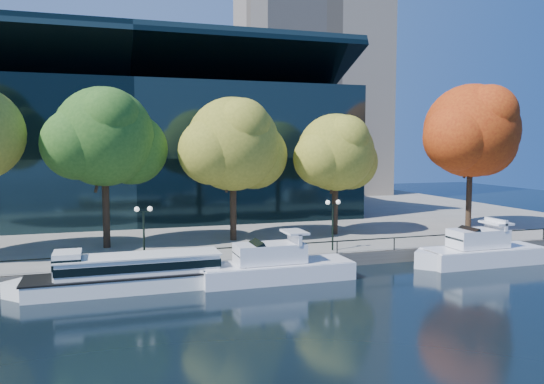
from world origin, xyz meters
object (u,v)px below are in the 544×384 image
object	(u,v)px
cruiser_near	(271,266)
tree_2	(106,139)
tour_boat	(127,272)
lamp_1	(144,221)
tree_3	(235,146)
tree_5	(473,133)
cruiser_far	(478,250)
tree_4	(337,154)
lamp_2	(333,213)

from	to	relation	value
cruiser_near	tree_2	size ratio (longest dim) A/B	0.90
tour_boat	lamp_1	bearing A→B (deg)	68.22
tree_3	tree_5	xyz separation A→B (m)	(23.66, -1.30, 1.29)
cruiser_near	cruiser_far	size ratio (longest dim) A/B	1.08
tree_3	tree_5	world-z (taller)	tree_5
tour_boat	cruiser_far	world-z (taller)	cruiser_far
cruiser_near	lamp_1	bearing A→B (deg)	154.25
tree_4	lamp_1	distance (m)	19.92
lamp_1	cruiser_near	bearing A→B (deg)	-25.75
tree_4	lamp_1	world-z (taller)	tree_4
lamp_1	tour_boat	bearing A→B (deg)	-111.78
cruiser_far	lamp_1	distance (m)	25.68
tree_3	tree_5	size ratio (longest dim) A/B	0.88
tour_boat	lamp_2	world-z (taller)	lamp_2
tour_boat	tree_2	size ratio (longest dim) A/B	1.11
tree_2	tree_3	bearing A→B (deg)	1.44
lamp_1	tree_5	bearing A→B (deg)	9.77
tree_3	lamp_2	bearing A→B (deg)	-47.20
lamp_2	tree_4	bearing A→B (deg)	63.22
tour_boat	tree_3	xyz separation A→B (m)	(9.67, 10.16, 8.10)
tree_5	lamp_2	distance (m)	19.36
lamp_1	lamp_2	xyz separation A→B (m)	(14.62, 0.00, 0.00)
tour_boat	cruiser_near	distance (m)	9.57
tour_boat	cruiser_far	size ratio (longest dim) A/B	1.32
tree_4	tree_5	distance (m)	14.08
cruiser_near	lamp_1	size ratio (longest dim) A/B	2.92
tree_3	tree_4	bearing A→B (deg)	0.73
tour_boat	lamp_1	distance (m)	4.59
lamp_2	lamp_1	bearing A→B (deg)	180.00
lamp_2	cruiser_far	bearing A→B (deg)	-21.26
tree_4	lamp_2	xyz separation A→B (m)	(-3.50, -6.93, -4.53)
tour_boat	tree_4	distance (m)	23.21
tour_boat	tree_5	distance (m)	35.74
tour_boat	cruiser_near	xyz separation A→B (m)	(9.55, -0.59, -0.11)
tree_5	tree_4	bearing A→B (deg)	174.15
cruiser_near	tree_2	bearing A→B (deg)	135.16
cruiser_near	lamp_2	size ratio (longest dim) A/B	2.92
tour_boat	lamp_2	xyz separation A→B (m)	(15.96, 3.36, 2.82)
cruiser_far	lamp_2	distance (m)	11.69
cruiser_near	tree_4	xyz separation A→B (m)	(9.91, 10.88, 7.46)
tree_4	lamp_2	bearing A→B (deg)	-116.78
tour_boat	tree_3	world-z (taller)	tree_3
tree_3	tree_4	size ratio (longest dim) A/B	1.11
cruiser_far	cruiser_near	bearing A→B (deg)	179.48
tree_2	lamp_1	distance (m)	9.09
tree_5	cruiser_near	bearing A→B (deg)	-158.30
tree_2	tree_5	size ratio (longest dim) A/B	0.91
tree_4	tree_5	world-z (taller)	tree_5
cruiser_near	tree_5	bearing A→B (deg)	21.70
cruiser_near	tree_5	distance (m)	27.29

